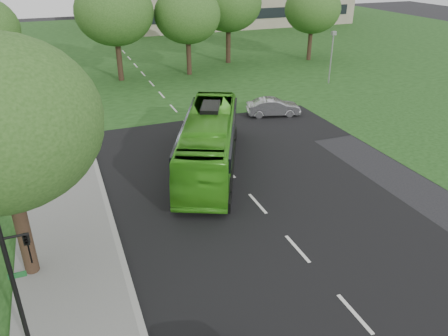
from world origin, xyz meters
name	(u,v)px	position (x,y,z in m)	size (l,w,h in m)	color
ground	(276,225)	(0.00, 0.00, 0.00)	(160.00, 160.00, 0.00)	black
street_surfaces	(155,93)	(-0.38, 22.75, 0.03)	(120.00, 120.00, 0.15)	black
tree_park_b	(114,12)	(-2.50, 28.33, 6.42)	(7.26, 7.26, 9.52)	black
tree_park_c	(187,15)	(4.46, 28.09, 5.86)	(6.51, 6.51, 8.64)	black
tree_park_d	(228,3)	(10.18, 31.62, 6.46)	(7.22, 7.22, 9.55)	black
tree_park_e	(313,9)	(19.51, 29.54, 5.66)	(6.25, 6.25, 8.33)	black
bus	(209,142)	(-0.84, 6.88, 1.59)	(2.68, 11.45, 3.19)	green
sedan	(273,107)	(6.77, 13.64, 0.67)	(1.42, 4.06, 1.34)	#A3A3A8
traffic_light	(19,282)	(-10.35, -3.81, 2.90)	(0.79, 0.22, 4.94)	black
camera_pole	(332,50)	(16.00, 20.00, 3.13)	(0.48, 0.44, 4.86)	gray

